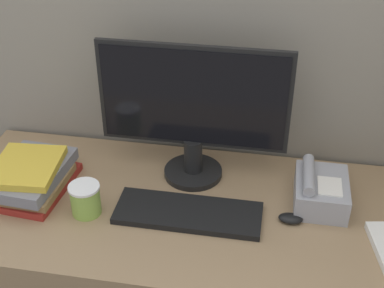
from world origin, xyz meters
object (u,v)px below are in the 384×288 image
mouse (291,218)px  book_stack (30,177)px  monitor (193,112)px  coffee_cup (85,199)px  keyboard (188,213)px  desk_telephone (320,191)px

mouse → book_stack: size_ratio=0.24×
monitor → coffee_cup: (-0.29, -0.25, -0.19)m
keyboard → desk_telephone: bearing=18.5°
monitor → coffee_cup: monitor is taller
coffee_cup → book_stack: bearing=160.5°
book_stack → monitor: bearing=19.4°
keyboard → coffee_cup: (-0.31, -0.04, 0.04)m
monitor → book_stack: 0.57m
keyboard → coffee_cup: 0.32m
coffee_cup → book_stack: (-0.22, 0.08, 0.00)m
keyboard → book_stack: bearing=175.9°
mouse → book_stack: bearing=179.2°
coffee_cup → monitor: bearing=41.3°
keyboard → coffee_cup: size_ratio=4.42×
monitor → keyboard: 0.32m
monitor → mouse: monitor is taller
mouse → desk_telephone: bearing=51.0°
book_stack → desk_telephone: (0.92, 0.09, -0.00)m
desk_telephone → monitor: bearing=168.6°
monitor → desk_telephone: size_ratio=2.92×
book_stack → desk_telephone: desk_telephone is taller
monitor → coffee_cup: 0.43m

